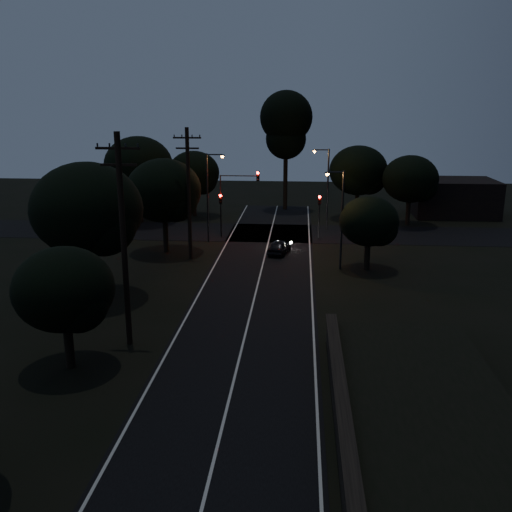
{
  "coord_description": "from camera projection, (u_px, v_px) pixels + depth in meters",
  "views": [
    {
      "loc": [
        2.91,
        -12.34,
        12.34
      ],
      "look_at": [
        0.0,
        24.0,
        2.5
      ],
      "focal_mm": 40.0,
      "sensor_mm": 36.0,
      "label": 1
    }
  ],
  "objects": [
    {
      "name": "tree_left_c",
      "position": [
        90.0,
        212.0,
        35.66
      ],
      "size": [
        6.98,
        6.98,
        8.82
      ],
      "color": "black",
      "rests_on": "ground"
    },
    {
      "name": "utility_pole_far",
      "position": [
        189.0,
        192.0,
        45.15
      ],
      "size": [
        2.2,
        0.3,
        10.5
      ],
      "color": "black",
      "rests_on": "ground"
    },
    {
      "name": "car",
      "position": [
        279.0,
        247.0,
        47.95
      ],
      "size": [
        2.15,
        3.76,
        1.2
      ],
      "primitive_type": "imported",
      "rotation": [
        0.0,
        0.0,
        2.92
      ],
      "color": "black",
      "rests_on": "ground"
    },
    {
      "name": "signal_mast",
      "position": [
        238.0,
        192.0,
        52.9
      ],
      "size": [
        3.7,
        0.35,
        6.25
      ],
      "color": "black",
      "rests_on": "ground"
    },
    {
      "name": "tree_left_b",
      "position": [
        67.0,
        292.0,
        26.37
      ],
      "size": [
        4.69,
        4.69,
        5.96
      ],
      "color": "black",
      "rests_on": "ground"
    },
    {
      "name": "tree_far_w",
      "position": [
        141.0,
        167.0,
        58.98
      ],
      "size": [
        7.08,
        7.08,
        9.03
      ],
      "color": "black",
      "rests_on": "ground"
    },
    {
      "name": "tree_far_e",
      "position": [
        412.0,
        180.0,
        58.13
      ],
      "size": [
        5.67,
        5.67,
        7.19
      ],
      "color": "black",
      "rests_on": "ground"
    },
    {
      "name": "streetlight_a",
      "position": [
        210.0,
        191.0,
        51.09
      ],
      "size": [
        1.66,
        0.26,
        8.0
      ],
      "color": "black",
      "rests_on": "ground"
    },
    {
      "name": "tree_right_a",
      "position": [
        371.0,
        223.0,
        42.52
      ],
      "size": [
        4.44,
        4.44,
        5.65
      ],
      "color": "black",
      "rests_on": "ground"
    },
    {
      "name": "building_right",
      "position": [
        453.0,
        197.0,
        64.26
      ],
      "size": [
        9.0,
        7.0,
        4.0
      ],
      "primitive_type": "cube",
      "color": "black",
      "rests_on": "ground"
    },
    {
      "name": "tree_far_ne",
      "position": [
        361.0,
        172.0,
        61.27
      ],
      "size": [
        6.26,
        6.26,
        7.92
      ],
      "color": "black",
      "rests_on": "ground"
    },
    {
      "name": "road_surface",
      "position": [
        263.0,
        263.0,
        45.26
      ],
      "size": [
        60.0,
        70.0,
        0.03
      ],
      "color": "black",
      "rests_on": "ground"
    },
    {
      "name": "signal_right",
      "position": [
        319.0,
        209.0,
        52.71
      ],
      "size": [
        0.28,
        0.35,
        4.1
      ],
      "color": "black",
      "rests_on": "ground"
    },
    {
      "name": "tall_pine",
      "position": [
        286.0,
        124.0,
        65.59
      ],
      "size": [
        6.05,
        6.05,
        13.74
      ],
      "color": "black",
      "rests_on": "ground"
    },
    {
      "name": "utility_pole_mid",
      "position": [
        123.0,
        238.0,
        28.72
      ],
      "size": [
        2.2,
        0.3,
        11.0
      ],
      "color": "black",
      "rests_on": "ground"
    },
    {
      "name": "retaining_wall",
      "position": [
        453.0,
        498.0,
        17.45
      ],
      "size": [
        6.93,
        26.0,
        1.6
      ],
      "color": "black",
      "rests_on": "ground"
    },
    {
      "name": "tree_far_nw",
      "position": [
        195.0,
        174.0,
        62.78
      ],
      "size": [
        5.72,
        5.72,
        7.24
      ],
      "color": "black",
      "rests_on": "ground"
    },
    {
      "name": "building_left",
      "position": [
        104.0,
        193.0,
        66.33
      ],
      "size": [
        10.0,
        8.0,
        4.4
      ],
      "primitive_type": "cube",
      "color": "black",
      "rests_on": "ground"
    },
    {
      "name": "tree_left_d",
      "position": [
        166.0,
        192.0,
        47.21
      ],
      "size": [
        6.25,
        6.25,
        7.93
      ],
      "color": "black",
      "rests_on": "ground"
    },
    {
      "name": "streetlight_c",
      "position": [
        340.0,
        213.0,
        42.61
      ],
      "size": [
        1.46,
        0.26,
        7.5
      ],
      "color": "black",
      "rests_on": "ground"
    },
    {
      "name": "signal_left",
      "position": [
        221.0,
        207.0,
        53.41
      ],
      "size": [
        0.28,
        0.35,
        4.1
      ],
      "color": "black",
      "rests_on": "ground"
    },
    {
      "name": "streetlight_b",
      "position": [
        326.0,
        183.0,
        56.04
      ],
      "size": [
        1.66,
        0.26,
        8.0
      ],
      "color": "black",
      "rests_on": "ground"
    }
  ]
}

